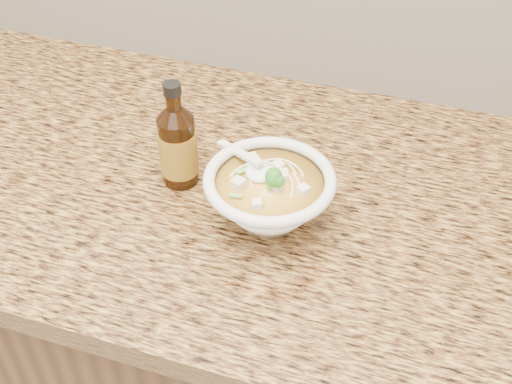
% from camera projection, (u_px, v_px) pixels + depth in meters
% --- Properties ---
extents(cabinet, '(4.00, 0.65, 0.86)m').
position_uv_depth(cabinet, '(215.00, 341.00, 1.34)').
color(cabinet, '#321F0F').
rests_on(cabinet, ground).
extents(counter_slab, '(4.00, 0.68, 0.04)m').
position_uv_depth(counter_slab, '(203.00, 180.00, 1.04)').
color(counter_slab, '#A3823B').
rests_on(counter_slab, cabinet).
extents(soup_bowl, '(0.20, 0.19, 0.10)m').
position_uv_depth(soup_bowl, '(269.00, 197.00, 0.92)').
color(soup_bowl, silver).
rests_on(soup_bowl, counter_slab).
extents(hot_sauce_bottle, '(0.08, 0.08, 0.18)m').
position_uv_depth(hot_sauce_bottle, '(178.00, 146.00, 0.97)').
color(hot_sauce_bottle, black).
rests_on(hot_sauce_bottle, counter_slab).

